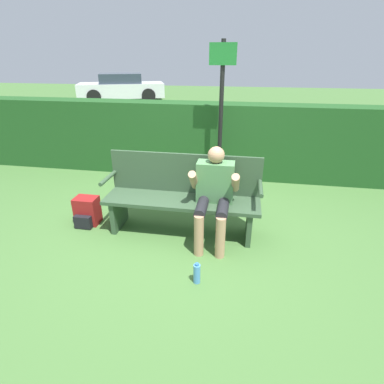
# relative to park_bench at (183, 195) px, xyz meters

# --- Properties ---
(ground_plane) EXTENTS (40.00, 40.00, 0.00)m
(ground_plane) POSITION_rel_park_bench_xyz_m (0.00, -0.08, -0.50)
(ground_plane) COLOR #426B33
(hedge_back) EXTENTS (12.00, 0.52, 1.33)m
(hedge_back) POSITION_rel_park_bench_xyz_m (0.00, 2.09, 0.17)
(hedge_back) COLOR #1E4C1E
(hedge_back) RESTS_ON ground
(park_bench) EXTENTS (1.93, 0.49, 0.99)m
(park_bench) POSITION_rel_park_bench_xyz_m (0.00, 0.00, 0.00)
(park_bench) COLOR #334C33
(park_bench) RESTS_ON ground
(person_seated) EXTENTS (0.57, 0.66, 1.15)m
(person_seated) POSITION_rel_park_bench_xyz_m (0.41, -0.15, 0.15)
(person_seated) COLOR #4C7F4C
(person_seated) RESTS_ON ground
(backpack) EXTENTS (0.30, 0.30, 0.38)m
(backpack) POSITION_rel_park_bench_xyz_m (-1.30, -0.09, -0.32)
(backpack) COLOR maroon
(backpack) RESTS_ON ground
(water_bottle) EXTENTS (0.07, 0.07, 0.23)m
(water_bottle) POSITION_rel_park_bench_xyz_m (0.34, -0.99, -0.39)
(water_bottle) COLOR #4C8CCC
(water_bottle) RESTS_ON ground
(signpost) EXTENTS (0.41, 0.09, 2.32)m
(signpost) POSITION_rel_park_bench_xyz_m (0.32, 1.57, 0.86)
(signpost) COLOR black
(signpost) RESTS_ON ground
(parked_car) EXTENTS (4.41, 3.02, 1.30)m
(parked_car) POSITION_rel_park_bench_xyz_m (-5.38, 11.39, 0.13)
(parked_car) COLOR silver
(parked_car) RESTS_ON ground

